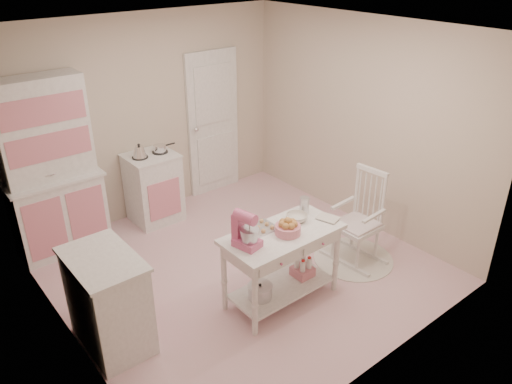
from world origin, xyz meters
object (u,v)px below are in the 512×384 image
Objects in this scene: base_cabinet at (108,301)px; work_table at (282,266)px; hutch at (51,169)px; stove at (154,187)px; rocking_chair at (357,218)px; stand_mixer at (247,230)px; bread_basket at (288,230)px.

work_table is at bearing -17.50° from base_cabinet.
stove is at bearing -2.39° from hutch.
rocking_chair is at bearing -43.16° from hutch.
stand_mixer is at bearing 177.27° from work_table.
stove and base_cabinet have the same top height.
work_table is at bearing 175.80° from rocking_chair.
stand_mixer is (-1.56, 0.01, 0.42)m from rocking_chair.
stove is 1.00× the size of base_cabinet.
rocking_chair is 0.92× the size of work_table.
base_cabinet is 0.84× the size of rocking_chair.
rocking_chair reaches higher than bread_basket.
rocking_chair is 1.16m from bread_basket.
base_cabinet is 2.71× the size of stand_mixer.
bread_basket is (0.44, -0.07, -0.12)m from stand_mixer.
bread_basket is at bearing -21.75° from stand_mixer.
stove is at bearing 94.70° from bread_basket.
hutch is at bearing 177.61° from stove.
hutch is 6.12× the size of stand_mixer.
work_table is at bearing -85.69° from stove.
stove is 2.40m from bread_basket.
hutch reaches higher than rocking_chair.
bread_basket is (1.39, -2.41, -0.19)m from hutch.
hutch reaches higher than stove.
stove is 0.84× the size of rocking_chair.
stove is 3.68× the size of bread_basket.
stand_mixer is (1.19, -0.49, 0.51)m from base_cabinet.
stand_mixer reaches higher than base_cabinet.
stand_mixer is at bearing -22.28° from base_cabinet.
base_cabinet is at bearing 161.12° from bread_basket.
bread_basket is at bearing 178.37° from rocking_chair.
hutch reaches higher than bread_basket.
stove is at bearing 115.06° from rocking_chair.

